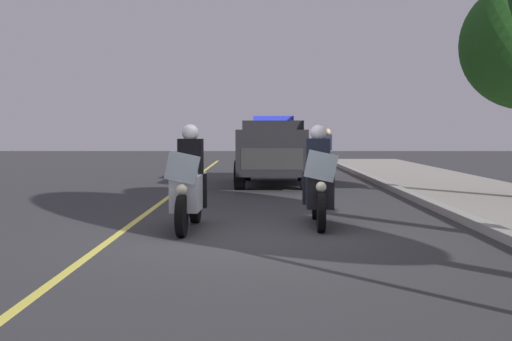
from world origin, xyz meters
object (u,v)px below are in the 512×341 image
object	(u,v)px
police_motorcycle_lead_left	(189,187)
police_suv	(273,149)
cyclist_background	(327,152)
police_motorcycle_lead_right	(319,184)

from	to	relation	value
police_motorcycle_lead_left	police_suv	bearing A→B (deg)	169.46
police_suv	cyclist_background	size ratio (longest dim) A/B	2.83
police_motorcycle_lead_left	police_motorcycle_lead_right	xyz separation A→B (m)	(-0.47, 2.16, 0.00)
cyclist_background	police_motorcycle_lead_right	bearing A→B (deg)	-6.94
police_motorcycle_lead_left	cyclist_background	world-z (taller)	police_motorcycle_lead_left
police_suv	police_motorcycle_lead_right	bearing A→B (deg)	4.17
police_motorcycle_lead_right	cyclist_background	world-z (taller)	police_motorcycle_lead_right
police_motorcycle_lead_left	police_suv	distance (m)	8.63
police_motorcycle_lead_right	police_suv	xyz separation A→B (m)	(-8.01, -0.58, 0.37)
cyclist_background	police_motorcycle_lead_left	bearing A→B (deg)	-16.53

